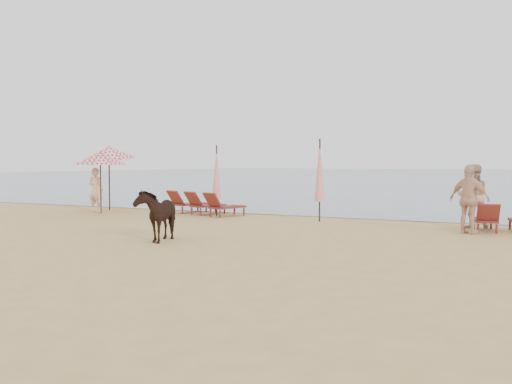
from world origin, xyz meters
TOP-DOWN VIEW (x-y plane):
  - ground at (0.00, 0.00)m, footprint 120.00×120.00m
  - sea at (0.00, 80.00)m, footprint 160.00×140.00m
  - lounger_cluster_left at (-4.12, 9.03)m, footprint 2.95×2.24m
  - umbrella_open_left_a at (-7.80, 7.82)m, footprint 1.95×1.95m
  - umbrella_open_left_b at (-8.50, 9.08)m, footprint 2.03×2.07m
  - umbrella_closed_left at (-3.45, 8.79)m, footprint 0.30×0.30m
  - umbrella_closed_right at (0.39, 8.68)m, footprint 0.32×0.32m
  - cow at (-1.52, 2.78)m, footprint 1.07×1.61m
  - beachgoer_left at (-8.29, 8.10)m, footprint 0.65×0.47m
  - beachgoer_right_a at (4.91, 9.07)m, footprint 1.04×0.90m
  - beachgoer_right_b at (4.98, 7.51)m, footprint 1.15×0.78m

SIDE VIEW (x-z plane):
  - ground at x=0.00m, z-range 0.00..0.00m
  - sea at x=0.00m, z-range -0.03..0.03m
  - lounger_cluster_left at x=-4.12m, z-range 0.11..0.69m
  - cow at x=-1.52m, z-range 0.00..1.25m
  - beachgoer_left at x=-8.29m, z-range 0.00..1.67m
  - beachgoer_right_a at x=4.91m, z-range 0.00..1.82m
  - beachgoer_right_b at x=4.98m, z-range 0.00..1.82m
  - umbrella_closed_left at x=-3.45m, z-range 0.28..2.76m
  - umbrella_closed_right at x=0.39m, z-range 0.30..2.91m
  - umbrella_open_left_a at x=-7.80m, z-range 0.88..3.10m
  - umbrella_open_left_b at x=-8.50m, z-range 0.95..3.54m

